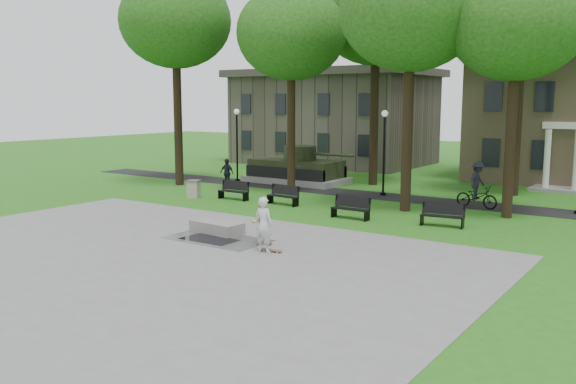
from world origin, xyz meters
name	(u,v)px	position (x,y,z in m)	size (l,w,h in m)	color
ground	(237,233)	(0.00, 0.00, 0.00)	(120.00, 120.00, 0.00)	#285B15
plaza	(141,259)	(0.00, -5.00, 0.01)	(22.00, 16.00, 0.02)	gray
footpath	(372,195)	(0.00, 12.00, 0.01)	(44.00, 2.60, 0.01)	black
building_left	(334,120)	(-11.00, 26.50, 3.60)	(15.00, 10.00, 7.20)	#4C443D
tree_0	(175,21)	(-12.00, 9.00, 10.03)	(6.80, 6.80, 12.97)	black
tree_1	(291,34)	(-4.50, 10.50, 8.95)	(6.20, 6.20, 11.63)	black
tree_2	(411,11)	(3.50, 8.50, 9.32)	(6.60, 6.60, 12.16)	black
tree_3	(517,22)	(8.00, 9.50, 8.60)	(6.00, 6.00, 11.19)	black
tree_4	(376,15)	(-2.00, 16.00, 10.39)	(7.20, 7.20, 13.50)	black
tree_5	(523,18)	(6.50, 16.50, 9.67)	(6.40, 6.40, 12.44)	black
lamp_left	(237,139)	(-10.00, 12.30, 2.79)	(0.36, 0.36, 4.73)	black
lamp_mid	(384,146)	(0.50, 12.30, 2.79)	(0.36, 0.36, 4.73)	black
tank_monument	(297,170)	(-6.46, 14.00, 0.86)	(7.45, 3.40, 2.40)	gray
puddle	(210,239)	(-0.07, -1.53, 0.02)	(2.20, 1.20, 0.00)	black
concrete_block	(217,227)	(-0.64, -0.44, 0.24)	(2.20, 1.00, 0.45)	gray
skateboard	(272,251)	(3.01, -1.75, 0.06)	(0.78, 0.20, 0.07)	brown
skateboarder	(264,224)	(2.79, -1.90, 1.00)	(0.71, 0.47, 1.95)	silver
friend_watching	(262,223)	(2.06, -1.06, 0.83)	(0.78, 0.61, 1.61)	tan
pedestrian_walker	(227,173)	(-8.90, 9.93, 0.87)	(1.02, 0.42, 1.74)	black
cyclist	(477,189)	(6.08, 11.24, 0.94)	(2.20, 1.28, 2.30)	black
park_bench_0	(234,190)	(-5.45, 6.47, 0.52)	(1.80, 0.53, 1.00)	black
park_bench_1	(284,195)	(-2.31, 6.60, 0.52)	(1.84, 0.70, 1.00)	black
park_bench_2	(351,207)	(2.32, 5.27, 0.52)	(1.81, 0.55, 1.00)	black
park_bench_3	(443,214)	(6.33, 5.95, 0.52)	(1.85, 0.77, 1.00)	black
trash_bin	(194,189)	(-7.69, 5.70, 0.49)	(0.87, 0.87, 0.96)	gray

